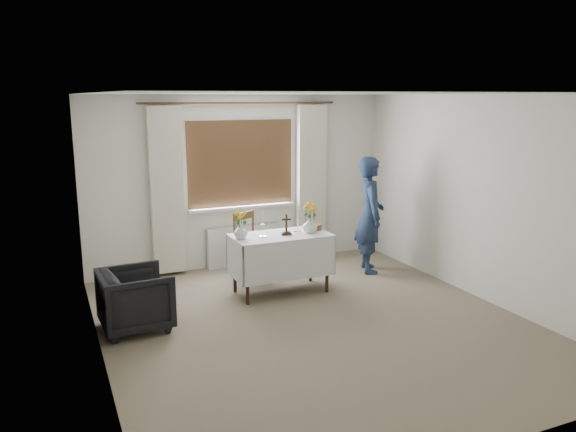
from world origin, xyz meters
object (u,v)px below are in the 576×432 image
at_px(armchair, 136,299).
at_px(flower_vase_left, 241,231).
at_px(wooden_cross, 286,224).
at_px(wooden_chair, 253,245).
at_px(flower_vase_right, 310,225).
at_px(person, 370,215).
at_px(altar_table, 281,264).

xyz_separation_m(armchair, flower_vase_left, (1.36, 0.46, 0.52)).
height_order(wooden_cross, flower_vase_left, wooden_cross).
relative_size(wooden_chair, flower_vase_left, 5.11).
bearing_deg(wooden_chair, armchair, -171.24).
height_order(wooden_chair, flower_vase_right, flower_vase_right).
relative_size(person, flower_vase_right, 8.30).
bearing_deg(flower_vase_left, wooden_cross, -5.27).
xyz_separation_m(wooden_chair, flower_vase_right, (0.48, -0.80, 0.41)).
distance_m(wooden_chair, armchair, 2.14).
xyz_separation_m(flower_vase_left, flower_vase_right, (0.91, -0.07, 0.01)).
relative_size(person, wooden_cross, 6.20).
height_order(armchair, flower_vase_right, flower_vase_right).
bearing_deg(flower_vase_left, flower_vase_right, -4.70).
xyz_separation_m(altar_table, person, (1.51, 0.33, 0.44)).
bearing_deg(wooden_chair, altar_table, -106.83).
bearing_deg(altar_table, person, 12.26).
bearing_deg(armchair, person, -80.78).
relative_size(wooden_chair, person, 0.55).
bearing_deg(armchair, flower_vase_left, -74.92).
distance_m(wooden_chair, flower_vase_left, 0.93).
distance_m(person, flower_vase_left, 2.06).
height_order(armchair, person, person).
xyz_separation_m(altar_table, flower_vase_left, (-0.53, 0.02, 0.47)).
bearing_deg(wooden_cross, flower_vase_left, -171.66).
bearing_deg(wooden_cross, flower_vase_right, 9.98).
bearing_deg(person, wooden_chair, 94.08).
relative_size(wooden_chair, wooden_cross, 3.40).
bearing_deg(wooden_cross, person, 27.69).
bearing_deg(wooden_chair, person, -39.06).
height_order(wooden_chair, flower_vase_left, flower_vase_left).
bearing_deg(person, armchair, 121.12).
xyz_separation_m(armchair, person, (3.40, 0.77, 0.49)).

